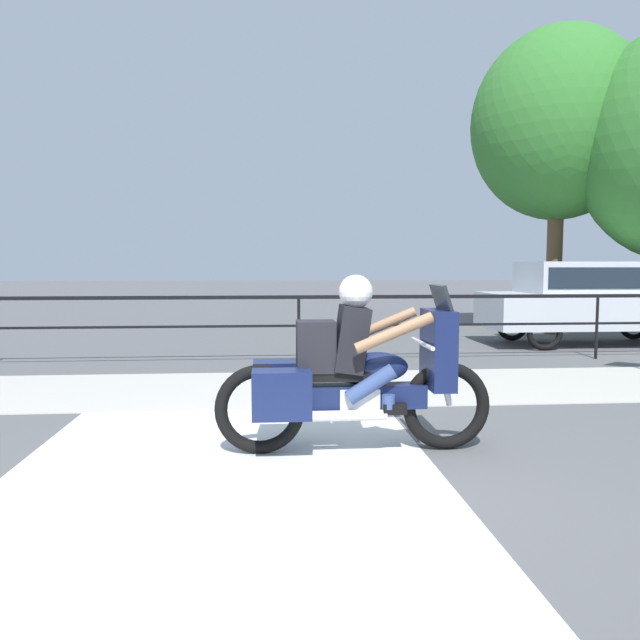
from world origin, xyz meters
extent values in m
plane|color=#565659|center=(0.00, 0.00, 0.00)|extent=(120.00, 120.00, 0.00)
cube|color=#B7B2A8|center=(0.00, 3.40, 0.01)|extent=(44.00, 2.40, 0.01)
cube|color=silver|center=(-0.85, -0.20, 0.00)|extent=(3.35, 6.00, 0.01)
cube|color=black|center=(0.00, 5.53, 1.08)|extent=(36.00, 0.04, 0.06)
cube|color=black|center=(0.00, 5.53, 0.61)|extent=(36.00, 0.03, 0.04)
cylinder|color=black|center=(0.00, 5.53, 0.56)|extent=(0.05, 0.05, 1.11)
cylinder|color=black|center=(5.10, 5.53, 0.56)|extent=(0.05, 0.05, 1.11)
torus|color=black|center=(1.04, 0.59, 0.38)|extent=(0.77, 0.11, 0.77)
torus|color=black|center=(-0.57, 0.59, 0.38)|extent=(0.77, 0.11, 0.77)
cube|color=#141E47|center=(0.24, 0.59, 0.48)|extent=(1.23, 0.22, 0.20)
cube|color=silver|center=(0.27, 0.59, 0.43)|extent=(0.34, 0.26, 0.26)
ellipsoid|color=#141E47|center=(0.43, 0.59, 0.73)|extent=(0.54, 0.30, 0.26)
cube|color=black|center=(0.07, 0.59, 0.67)|extent=(0.71, 0.28, 0.08)
cube|color=#141E47|center=(0.96, 0.59, 0.88)|extent=(0.20, 0.52, 0.68)
cube|color=#1E232B|center=(0.98, 0.59, 1.32)|extent=(0.10, 0.44, 0.24)
cylinder|color=silver|center=(0.82, 0.59, 0.93)|extent=(0.04, 0.70, 0.04)
cylinder|color=silver|center=(0.04, 0.43, 0.35)|extent=(0.89, 0.09, 0.09)
cube|color=#141E47|center=(-0.39, 0.35, 0.56)|extent=(0.48, 0.28, 0.39)
cube|color=#141E47|center=(-0.39, 0.83, 0.56)|extent=(0.48, 0.28, 0.39)
cylinder|color=silver|center=(1.01, 0.59, 0.63)|extent=(0.18, 0.06, 0.50)
cube|color=black|center=(0.20, 0.59, 0.98)|extent=(0.31, 0.36, 0.58)
sphere|color=#8C6647|center=(0.24, 0.59, 1.36)|extent=(0.23, 0.23, 0.23)
sphere|color=silver|center=(0.24, 0.59, 1.38)|extent=(0.29, 0.29, 0.29)
cylinder|color=#33477A|center=(0.35, 0.44, 0.61)|extent=(0.44, 0.13, 0.34)
cylinder|color=#33477A|center=(0.50, 0.44, 0.46)|extent=(0.11, 0.11, 0.12)
cube|color=black|center=(0.55, 0.44, 0.40)|extent=(0.20, 0.10, 0.09)
cylinder|color=#33477A|center=(0.35, 0.74, 0.61)|extent=(0.44, 0.13, 0.34)
cylinder|color=#33477A|center=(0.50, 0.74, 0.46)|extent=(0.11, 0.11, 0.12)
cube|color=black|center=(0.55, 0.74, 0.40)|extent=(0.20, 0.10, 0.09)
cylinder|color=#8C6647|center=(0.51, 0.29, 1.06)|extent=(0.65, 0.09, 0.34)
cylinder|color=#8C6647|center=(0.51, 0.89, 1.06)|extent=(0.65, 0.09, 0.34)
cube|color=black|center=(-0.10, 0.59, 0.92)|extent=(0.32, 0.30, 0.43)
cube|color=#B7BCC4|center=(6.03, 7.38, 0.70)|extent=(4.38, 1.70, 0.70)
cube|color=#B7BCC4|center=(5.77, 7.38, 1.36)|extent=(2.28, 1.49, 0.62)
cube|color=#19232D|center=(6.89, 7.38, 1.36)|extent=(0.04, 1.32, 0.50)
cube|color=#19232D|center=(5.77, 7.38, 1.36)|extent=(2.10, 1.53, 0.40)
torus|color=black|center=(7.39, 8.16, 0.35)|extent=(0.71, 0.11, 0.71)
torus|color=black|center=(4.68, 6.60, 0.35)|extent=(0.71, 0.11, 0.71)
torus|color=black|center=(4.68, 8.16, 0.35)|extent=(0.71, 0.11, 0.71)
cylinder|color=brown|center=(6.16, 9.45, 1.59)|extent=(0.35, 0.35, 3.19)
ellipsoid|color=#33752D|center=(6.16, 9.45, 4.81)|extent=(3.94, 3.94, 4.34)
camera|label=1|loc=(-0.49, -4.63, 1.61)|focal=35.00mm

